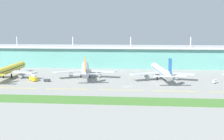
# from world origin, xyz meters

# --- Properties ---
(ground_plane) EXTENTS (600.00, 600.00, 0.00)m
(ground_plane) POSITION_xyz_m (0.00, 0.00, 0.00)
(ground_plane) COLOR gray
(terminal_building) EXTENTS (288.00, 34.00, 29.47)m
(terminal_building) POSITION_xyz_m (-0.00, 97.82, 10.44)
(terminal_building) COLOR #5B9E93
(terminal_building) RESTS_ON ground
(airliner_nearest) EXTENTS (48.77, 69.88, 18.90)m
(airliner_nearest) POSITION_xyz_m (-92.32, 25.52, 6.46)
(airliner_nearest) COLOR yellow
(airliner_nearest) RESTS_ON ground
(airliner_near_middle) EXTENTS (47.99, 67.68, 18.90)m
(airliner_near_middle) POSITION_xyz_m (-33.58, 33.97, 6.45)
(airliner_near_middle) COLOR #ADB2BC
(airliner_near_middle) RESTS_ON ground
(airliner_far_middle) EXTENTS (48.37, 64.59, 18.90)m
(airliner_far_middle) POSITION_xyz_m (24.72, 28.24, 6.45)
(airliner_far_middle) COLOR white
(airliner_far_middle) RESTS_ON ground
(taxiway_stripe_west) EXTENTS (28.00, 0.70, 0.04)m
(taxiway_stripe_west) POSITION_xyz_m (-71.00, -10.97, 0.02)
(taxiway_stripe_west) COLOR yellow
(taxiway_stripe_west) RESTS_ON ground
(taxiway_stripe_mid_west) EXTENTS (28.00, 0.70, 0.04)m
(taxiway_stripe_mid_west) POSITION_xyz_m (-37.00, -10.97, 0.02)
(taxiway_stripe_mid_west) COLOR yellow
(taxiway_stripe_mid_west) RESTS_ON ground
(taxiway_stripe_centre) EXTENTS (28.00, 0.70, 0.04)m
(taxiway_stripe_centre) POSITION_xyz_m (-3.00, -10.97, 0.02)
(taxiway_stripe_centre) COLOR yellow
(taxiway_stripe_centre) RESTS_ON ground
(taxiway_stripe_mid_east) EXTENTS (28.00, 0.70, 0.04)m
(taxiway_stripe_mid_east) POSITION_xyz_m (31.00, -10.97, 0.02)
(taxiway_stripe_mid_east) COLOR yellow
(taxiway_stripe_mid_east) RESTS_ON ground
(grass_verge) EXTENTS (300.00, 18.00, 0.10)m
(grass_verge) POSITION_xyz_m (0.00, -38.40, 0.05)
(grass_verge) COLOR #477A33
(grass_verge) RESTS_ON ground
(pushback_tug) EXTENTS (4.47, 2.63, 1.85)m
(pushback_tug) POSITION_xyz_m (-57.90, 13.26, 1.10)
(pushback_tug) COLOR #333842
(pushback_tug) RESTS_ON ground
(baggage_cart) EXTENTS (3.95, 3.66, 2.48)m
(baggage_cart) POSITION_xyz_m (61.48, 17.48, 1.26)
(baggage_cart) COLOR silver
(baggage_cart) RESTS_ON ground
(fuel_truck) EXTENTS (7.25, 6.52, 4.95)m
(fuel_truck) POSITION_xyz_m (-68.11, 14.02, 2.26)
(fuel_truck) COLOR gold
(fuel_truck) RESTS_ON ground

